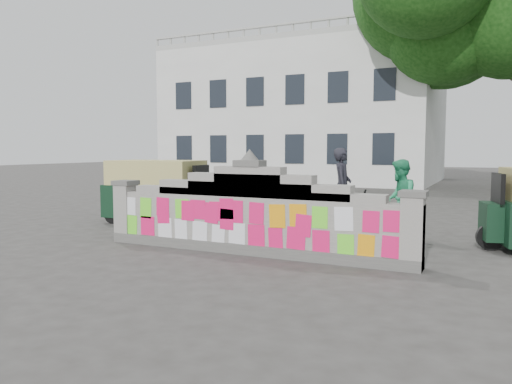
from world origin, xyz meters
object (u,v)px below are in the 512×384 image
cyclist_bike (342,212)px  rickshaw_left (159,190)px  pedestrian (399,199)px  cyclist_rider (342,196)px

cyclist_bike → rickshaw_left: size_ratio=0.64×
pedestrian → rickshaw_left: bearing=-92.9°
pedestrian → rickshaw_left: 6.33m
pedestrian → rickshaw_left: size_ratio=0.57×
cyclist_bike → rickshaw_left: bearing=84.0°
cyclist_rider → rickshaw_left: cyclist_rider is taller
cyclist_bike → cyclist_rider: 0.37m
cyclist_bike → pedestrian: (1.35, -0.10, 0.37)m
rickshaw_left → pedestrian: bearing=-1.0°
cyclist_bike → pedestrian: 1.40m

